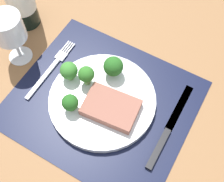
{
  "coord_description": "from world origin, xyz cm",
  "views": [
    {
      "loc": [
        17.07,
        -25.21,
        61.16
      ],
      "look_at": [
        0.98,
        2.77,
        1.9
      ],
      "focal_mm": 46.48,
      "sensor_mm": 36.0,
      "label": 1
    }
  ],
  "objects_px": {
    "plate": "(102,100)",
    "wine_glass": "(9,30)",
    "steak": "(111,107)",
    "knife": "(167,132)",
    "fork": "(51,68)"
  },
  "relations": [
    {
      "from": "wine_glass",
      "to": "plate",
      "type": "bearing_deg",
      "value": -1.92
    },
    {
      "from": "plate",
      "to": "steak",
      "type": "distance_m",
      "value": 0.04
    },
    {
      "from": "steak",
      "to": "fork",
      "type": "height_order",
      "value": "steak"
    },
    {
      "from": "plate",
      "to": "knife",
      "type": "bearing_deg",
      "value": 1.87
    },
    {
      "from": "plate",
      "to": "wine_glass",
      "type": "xyz_separation_m",
      "value": [
        -0.25,
        0.01,
        0.09
      ]
    },
    {
      "from": "fork",
      "to": "wine_glass",
      "type": "bearing_deg",
      "value": -175.87
    },
    {
      "from": "steak",
      "to": "wine_glass",
      "type": "xyz_separation_m",
      "value": [
        -0.28,
        0.02,
        0.07
      ]
    },
    {
      "from": "fork",
      "to": "knife",
      "type": "bearing_deg",
      "value": -1.09
    },
    {
      "from": "plate",
      "to": "steak",
      "type": "height_order",
      "value": "steak"
    },
    {
      "from": "steak",
      "to": "knife",
      "type": "relative_size",
      "value": 0.52
    },
    {
      "from": "knife",
      "to": "wine_glass",
      "type": "xyz_separation_m",
      "value": [
        -0.41,
        0.0,
        0.09
      ]
    },
    {
      "from": "plate",
      "to": "steak",
      "type": "relative_size",
      "value": 2.07
    },
    {
      "from": "knife",
      "to": "wine_glass",
      "type": "bearing_deg",
      "value": -178.8
    },
    {
      "from": "knife",
      "to": "wine_glass",
      "type": "relative_size",
      "value": 1.64
    },
    {
      "from": "plate",
      "to": "fork",
      "type": "xyz_separation_m",
      "value": [
        -0.16,
        0.01,
        -0.01
      ]
    }
  ]
}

